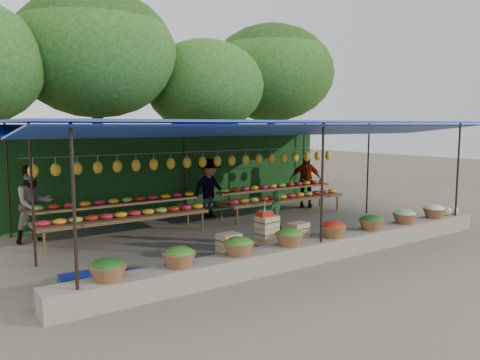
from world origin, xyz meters
TOP-DOWN VIEW (x-y plane):
  - ground at (0.00, 0.00)m, footprint 60.00×60.00m
  - stone_curb at (0.00, -2.75)m, footprint 10.60×0.55m
  - stall_canopy at (-0.00, 0.07)m, footprint 10.80×6.60m
  - produce_baskets at (-0.10, -2.75)m, footprint 8.98×0.58m
  - netting_backdrop at (0.00, 3.15)m, footprint 10.60×0.06m
  - tree_row at (0.50, 6.09)m, footprint 16.51×5.50m
  - fruit_table_left at (-2.49, 1.35)m, footprint 4.21×0.95m
  - fruit_table_right at (2.51, 1.35)m, footprint 4.21×0.95m
  - crate_counter at (-0.41, -1.63)m, footprint 2.38×0.39m
  - weighing_scale at (-0.46, -1.63)m, footprint 0.32×0.32m
  - vendor_seated at (0.10, -1.31)m, footprint 0.51×0.40m
  - customer_left at (-4.41, 2.04)m, footprint 1.02×0.87m
  - customer_mid at (0.47, 2.23)m, footprint 1.19×0.75m
  - customer_right at (3.99, 1.91)m, footprint 1.11×0.99m
  - blue_crate_front at (-3.77, -2.37)m, footprint 0.66×0.58m
  - blue_crate_back at (-4.57, -2.01)m, footprint 0.58×0.44m

SIDE VIEW (x-z plane):
  - ground at x=0.00m, z-range 0.00..0.00m
  - blue_crate_back at x=-4.57m, z-range 0.00..0.33m
  - blue_crate_front at x=-3.77m, z-range 0.00..0.33m
  - stone_curb at x=0.00m, z-range 0.00..0.40m
  - crate_counter at x=-0.41m, z-range -0.07..0.70m
  - produce_baskets at x=-0.10m, z-range 0.40..0.73m
  - fruit_table_left at x=-2.49m, z-range 0.14..1.07m
  - fruit_table_right at x=2.51m, z-range 0.14..1.07m
  - vendor_seated at x=0.10m, z-range 0.00..1.23m
  - weighing_scale at x=-0.46m, z-range 0.68..1.02m
  - customer_mid at x=0.47m, z-range 0.00..1.75m
  - customer_right at x=3.99m, z-range 0.00..1.80m
  - customer_left at x=-4.41m, z-range 0.00..1.81m
  - netting_backdrop at x=0.00m, z-range 0.00..2.50m
  - stall_canopy at x=0.00m, z-range 1.26..4.08m
  - tree_row at x=0.50m, z-range 1.14..8.26m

